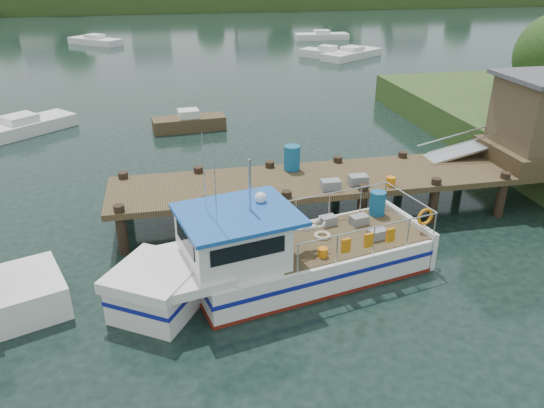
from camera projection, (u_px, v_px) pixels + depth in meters
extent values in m
plane|color=black|center=(292.00, 218.00, 18.16)|extent=(160.00, 160.00, 0.00)
cylinder|color=#332114|center=(142.00, 1.00, 84.65)|extent=(0.60, 0.60, 3.00)
cube|color=#473821|center=(349.00, 178.00, 17.97)|extent=(16.00, 3.00, 0.20)
cylinder|color=black|center=(122.00, 234.00, 15.72)|extent=(0.32, 0.32, 1.90)
cylinder|color=black|center=(126.00, 198.00, 18.02)|extent=(0.32, 0.32, 1.90)
cylinder|color=black|center=(207.00, 226.00, 16.18)|extent=(0.32, 0.32, 1.90)
cylinder|color=black|center=(200.00, 192.00, 18.48)|extent=(0.32, 0.32, 1.90)
cylinder|color=black|center=(286.00, 219.00, 16.64)|extent=(0.32, 0.32, 1.90)
cylinder|color=black|center=(270.00, 187.00, 18.94)|extent=(0.32, 0.32, 1.90)
cylinder|color=black|center=(362.00, 212.00, 17.10)|extent=(0.32, 0.32, 1.90)
cylinder|color=black|center=(337.00, 181.00, 19.40)|extent=(0.32, 0.32, 1.90)
cylinder|color=black|center=(433.00, 205.00, 17.56)|extent=(0.32, 0.32, 1.90)
cylinder|color=black|center=(400.00, 176.00, 19.86)|extent=(0.32, 0.32, 1.90)
cylinder|color=black|center=(501.00, 199.00, 18.02)|extent=(0.32, 0.32, 1.90)
cylinder|color=black|center=(461.00, 171.00, 20.32)|extent=(0.32, 0.32, 1.90)
cylinder|color=black|center=(519.00, 166.00, 20.78)|extent=(0.32, 0.32, 1.90)
cube|color=#473821|center=(535.00, 153.00, 19.09)|extent=(3.20, 3.00, 0.60)
cube|color=brown|center=(543.00, 115.00, 18.49)|extent=(2.60, 2.60, 2.40)
cube|color=#A5A8AD|center=(463.00, 150.00, 19.49)|extent=(3.34, 0.90, 0.79)
cylinder|color=silver|center=(471.00, 141.00, 18.92)|extent=(3.34, 0.05, 0.76)
cylinder|color=silver|center=(460.00, 134.00, 19.63)|extent=(3.34, 0.05, 0.76)
cube|color=slate|center=(330.00, 185.00, 16.79)|extent=(0.60, 0.40, 0.30)
cube|color=slate|center=(358.00, 180.00, 17.15)|extent=(0.60, 0.40, 0.30)
cylinder|color=orange|center=(391.00, 181.00, 17.08)|extent=(0.30, 0.30, 0.28)
cylinder|color=#125381|center=(292.00, 158.00, 18.21)|extent=(0.56, 0.56, 0.85)
cube|color=silver|center=(308.00, 259.00, 14.73)|extent=(6.79, 3.86, 0.98)
cube|color=silver|center=(156.00, 296.00, 13.16)|extent=(2.50, 2.50, 0.98)
cube|color=silver|center=(154.00, 274.00, 12.89)|extent=(2.72, 2.76, 0.30)
cube|color=silver|center=(188.00, 268.00, 13.22)|extent=(2.18, 2.74, 0.26)
cube|color=navy|center=(308.00, 255.00, 14.67)|extent=(6.88, 3.91, 0.12)
cube|color=navy|center=(156.00, 291.00, 13.10)|extent=(2.54, 2.54, 0.12)
cube|color=maroon|center=(308.00, 273.00, 14.92)|extent=(6.87, 3.89, 0.12)
cube|color=#473821|center=(341.00, 236.00, 14.89)|extent=(4.98, 3.23, 0.03)
cube|color=silver|center=(406.00, 233.00, 15.91)|extent=(0.71, 2.53, 1.15)
cube|color=silver|center=(232.00, 239.00, 13.43)|extent=(2.80, 2.67, 1.28)
cube|color=black|center=(248.00, 251.00, 12.40)|extent=(1.84, 0.43, 0.43)
cube|color=black|center=(218.00, 213.00, 14.24)|extent=(1.84, 0.43, 0.43)
cube|color=black|center=(185.00, 240.00, 12.88)|extent=(0.36, 1.51, 0.43)
cube|color=#1A51A6|center=(238.00, 214.00, 13.20)|extent=(3.36, 3.03, 0.10)
cylinder|color=silver|center=(250.00, 185.00, 13.02)|extent=(0.08, 0.08, 1.36)
cylinder|color=silver|center=(215.00, 185.00, 12.15)|extent=(0.02, 0.02, 2.04)
cylinder|color=silver|center=(204.00, 173.00, 12.85)|extent=(0.02, 0.02, 2.04)
sphere|color=silver|center=(261.00, 198.00, 13.69)|extent=(0.36, 0.36, 0.31)
cylinder|color=silver|center=(371.00, 228.00, 13.63)|extent=(4.17, 0.95, 0.04)
cylinder|color=silver|center=(326.00, 194.00, 15.57)|extent=(4.17, 0.95, 0.04)
cylinder|color=silver|center=(411.00, 197.00, 15.39)|extent=(0.54, 2.30, 0.04)
cylinder|color=silver|center=(298.00, 259.00, 13.03)|extent=(0.04, 0.04, 0.81)
cylinder|color=silver|center=(261.00, 219.00, 14.97)|extent=(0.04, 0.04, 0.81)
cylinder|color=silver|center=(337.00, 250.00, 13.44)|extent=(0.04, 0.04, 0.81)
cylinder|color=silver|center=(296.00, 212.00, 15.38)|extent=(0.04, 0.04, 0.81)
cylinder|color=silver|center=(374.00, 241.00, 13.84)|extent=(0.04, 0.04, 0.81)
cylinder|color=silver|center=(329.00, 206.00, 15.79)|extent=(0.04, 0.04, 0.81)
cylinder|color=silver|center=(408.00, 233.00, 14.25)|extent=(0.04, 0.04, 0.81)
cylinder|color=silver|center=(361.00, 199.00, 16.20)|extent=(0.04, 0.04, 0.81)
cylinder|color=silver|center=(435.00, 226.00, 14.58)|extent=(0.04, 0.04, 0.81)
cylinder|color=silver|center=(385.00, 195.00, 16.53)|extent=(0.04, 0.04, 0.81)
cube|color=slate|center=(377.00, 234.00, 14.72)|extent=(0.57, 0.44, 0.27)
cube|color=slate|center=(359.00, 220.00, 15.49)|extent=(0.57, 0.44, 0.27)
cube|color=slate|center=(328.00, 220.00, 15.46)|extent=(0.53, 0.42, 0.27)
cylinder|color=#125381|center=(377.00, 203.00, 15.99)|extent=(0.57, 0.57, 0.75)
cylinder|color=orange|center=(323.00, 253.00, 13.83)|extent=(0.30, 0.30, 0.26)
torus|color=#BFB28C|center=(322.00, 236.00, 14.82)|extent=(0.57, 0.57, 0.10)
torus|color=orange|center=(425.00, 217.00, 14.99)|extent=(0.53, 0.20, 0.53)
cube|color=orange|center=(346.00, 246.00, 13.49)|extent=(0.25, 0.13, 0.38)
cube|color=orange|center=(369.00, 240.00, 13.74)|extent=(0.25, 0.13, 0.38)
cube|color=orange|center=(390.00, 235.00, 13.99)|extent=(0.25, 0.13, 0.38)
imported|color=silver|center=(297.00, 227.00, 13.80)|extent=(0.47, 0.61, 1.50)
cube|color=#473821|center=(189.00, 124.00, 27.15)|extent=(3.75, 1.59, 0.67)
cube|color=silver|center=(188.00, 114.00, 26.93)|extent=(1.10, 0.97, 0.43)
cube|color=silver|center=(322.00, 36.00, 56.61)|extent=(5.72, 2.25, 0.60)
cube|color=silver|center=(322.00, 32.00, 56.41)|extent=(1.65, 1.44, 0.39)
cube|color=silver|center=(22.00, 128.00, 26.55)|extent=(5.14, 4.80, 0.61)
cube|color=silver|center=(20.00, 119.00, 26.35)|extent=(1.94, 1.92, 0.39)
cube|color=silver|center=(328.00, 54.00, 46.18)|extent=(4.55, 4.58, 0.67)
cube|color=silver|center=(328.00, 48.00, 45.96)|extent=(1.77, 1.77, 0.43)
cube|color=silver|center=(352.00, 54.00, 46.24)|extent=(6.30, 5.26, 0.62)
cube|color=silver|center=(352.00, 49.00, 46.04)|extent=(2.27, 2.21, 0.40)
cube|color=silver|center=(95.00, 41.00, 53.29)|extent=(5.64, 5.28, 0.62)
cube|color=silver|center=(95.00, 36.00, 53.09)|extent=(2.13, 2.11, 0.40)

